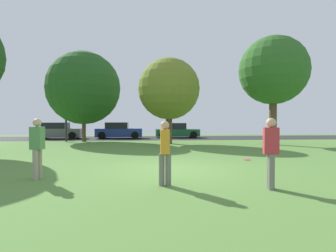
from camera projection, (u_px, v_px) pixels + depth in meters
ground_plane at (174, 169)px, 8.55m from camera, size 44.00×44.00×0.00m
road_strip at (156, 138)px, 24.50m from camera, size 44.00×6.40×0.01m
birch_tree_lone at (273, 71)px, 17.43m from camera, size 4.49×4.49×7.17m
oak_tree_center at (169, 89)px, 18.30m from camera, size 4.27×4.27×5.95m
oak_tree_right at (84, 88)px, 20.11m from camera, size 5.54×5.54×6.87m
person_thrower at (271, 150)px, 6.01m from camera, size 0.36×0.30×1.63m
person_catcher at (37, 146)px, 7.00m from camera, size 0.36×0.30×1.62m
person_bystander at (165, 150)px, 6.34m from camera, size 0.30×0.33×1.56m
frisbee_disc at (247, 160)px, 10.56m from camera, size 0.27×0.27×0.03m
parked_car_grey at (58, 131)px, 23.43m from camera, size 4.16×2.08×1.44m
parked_car_blue at (119, 131)px, 23.95m from camera, size 4.10×2.04×1.45m
parked_car_green at (177, 131)px, 25.04m from camera, size 4.07×2.05×1.39m
street_lamp_post at (66, 112)px, 20.10m from camera, size 0.14×0.14×4.50m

